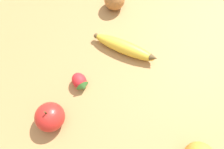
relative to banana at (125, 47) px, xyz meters
name	(u,v)px	position (x,y,z in m)	size (l,w,h in m)	color
ground_plane	(150,81)	(-0.08, -0.11, -0.02)	(3.00, 3.00, 0.00)	#A87A47
banana	(125,47)	(0.00, 0.00, 0.00)	(0.06, 0.22, 0.04)	gold
strawberry	(80,82)	(-0.15, 0.09, 0.00)	(0.07, 0.07, 0.04)	red
apple	(50,117)	(-0.28, 0.12, 0.01)	(0.08, 0.08, 0.08)	red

